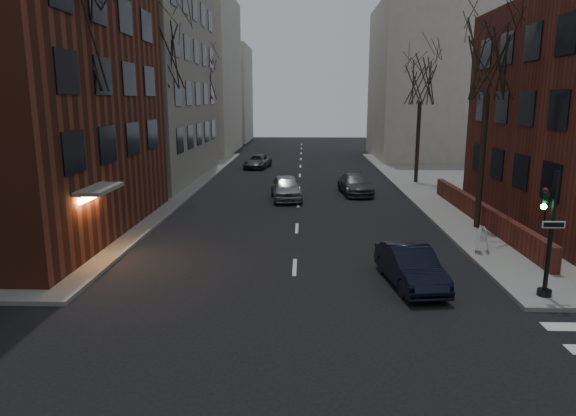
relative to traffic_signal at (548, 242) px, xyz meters
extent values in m
cube|color=#5D241B|center=(1.36, 10.01, -1.26)|extent=(0.35, 16.00, 1.00)
cube|color=beige|center=(-22.94, 46.01, 7.09)|extent=(14.00, 16.00, 18.00)
cube|color=beige|center=(7.06, 41.01, 6.09)|extent=(14.00, 14.00, 16.00)
cube|color=beige|center=(-20.94, 63.01, 5.09)|extent=(10.00, 12.00, 14.00)
cylinder|color=black|center=(0.06, 0.01, 0.24)|extent=(0.14, 0.14, 4.00)
cylinder|color=black|center=(0.06, 0.01, -1.66)|extent=(0.44, 0.44, 0.20)
imported|color=black|center=(-0.19, 0.01, 1.09)|extent=(0.16, 0.20, 1.00)
sphere|color=#19FF4C|center=(-0.26, -0.04, 1.14)|extent=(0.18, 0.18, 0.18)
cube|color=white|center=(0.06, -0.11, 0.59)|extent=(0.70, 0.03, 0.22)
cylinder|color=#2D231C|center=(-16.74, 5.01, 1.57)|extent=(0.28, 0.28, 6.65)
cylinder|color=#2D231C|center=(-16.74, 17.01, 1.74)|extent=(0.28, 0.28, 7.00)
cylinder|color=#2D231C|center=(-16.74, 31.01, 1.39)|extent=(0.28, 0.28, 6.30)
cylinder|color=#2D231C|center=(0.86, 9.01, 1.39)|extent=(0.28, 0.28, 6.30)
cylinder|color=#2D231C|center=(0.86, 23.01, 1.22)|extent=(0.28, 0.28, 5.95)
cylinder|color=black|center=(-16.14, 13.01, 1.24)|extent=(0.12, 0.12, 6.00)
sphere|color=#FFA54C|center=(-16.14, 13.01, 4.34)|extent=(0.36, 0.36, 0.36)
cylinder|color=black|center=(-16.14, 33.01, 1.24)|extent=(0.12, 0.12, 6.00)
sphere|color=#FFA54C|center=(-16.14, 33.01, 4.34)|extent=(0.36, 0.36, 0.36)
imported|color=black|center=(-3.94, 1.24, -1.23)|extent=(1.99, 4.27, 1.35)
imported|color=gray|center=(-8.74, 16.51, -1.14)|extent=(2.32, 4.69, 1.54)
imported|color=#424146|center=(-4.15, 18.53, -1.24)|extent=(2.33, 4.76, 1.33)
imported|color=#434348|center=(-11.92, 31.61, -1.30)|extent=(2.57, 4.58, 1.21)
cube|color=white|center=(-0.31, 4.81, -1.26)|extent=(0.56, 0.69, 0.99)
camera|label=1|loc=(-7.61, -15.62, 4.36)|focal=32.00mm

